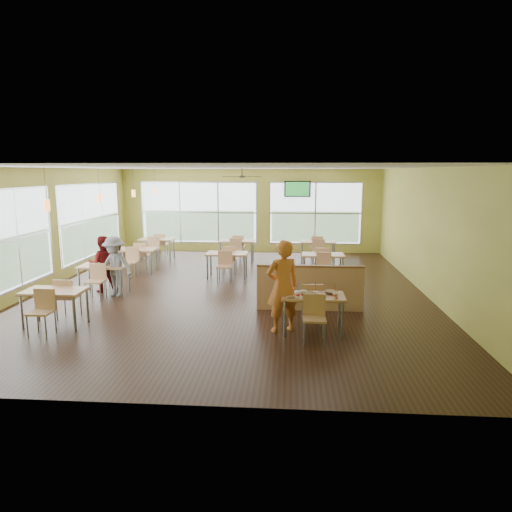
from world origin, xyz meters
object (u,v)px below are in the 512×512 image
Objects in this scene: main_table at (313,301)px; man_plaid at (283,286)px; half_wall_divider at (310,288)px; food_basket at (331,292)px.

man_plaid reaches higher than main_table.
half_wall_divider reaches higher than food_basket.
main_table is 0.40m from food_basket.
half_wall_divider is 1.41m from food_basket.
main_table is 0.84× the size of man_plaid.
man_plaid is 6.96× the size of food_basket.
main_table reaches higher than food_basket.
man_plaid is at bearing -112.44° from half_wall_divider.
man_plaid is (-0.60, 0.01, 0.28)m from main_table.
main_table is at bearing -162.75° from food_basket.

